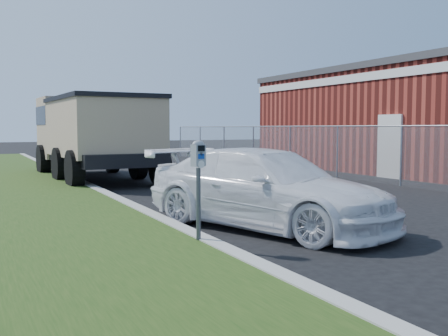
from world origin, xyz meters
name	(u,v)px	position (x,y,z in m)	size (l,w,h in m)	color
ground	(317,224)	(0.00, 0.00, 0.00)	(120.00, 120.00, 0.00)	black
chainlink_fence	(338,142)	(6.00, 7.00, 1.26)	(0.06, 30.06, 30.00)	slate
brick_building	(438,119)	(12.00, 8.00, 2.13)	(9.20, 14.20, 4.17)	maroon
parking_meter	(198,168)	(-2.72, -0.85, 1.17)	(0.23, 0.18, 1.43)	#3F4247
white_wagon	(264,188)	(-1.02, 0.20, 0.69)	(1.93, 4.76, 1.38)	white
dump_truck	(93,132)	(-1.79, 10.40, 1.61)	(3.18, 7.41, 2.86)	black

